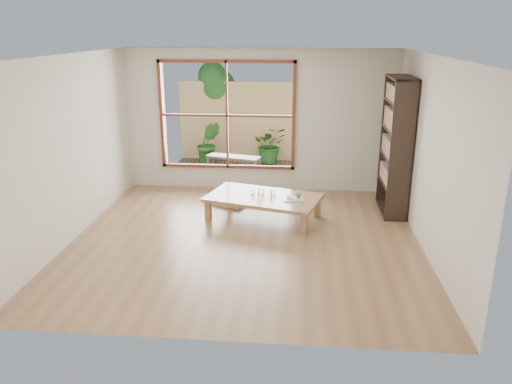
% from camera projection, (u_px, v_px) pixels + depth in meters
% --- Properties ---
extents(ground, '(5.00, 5.00, 0.00)m').
position_uv_depth(ground, '(246.00, 239.00, 7.28)').
color(ground, '#97744B').
rests_on(ground, ground).
extents(low_table, '(1.96, 1.43, 0.38)m').
position_uv_depth(low_table, '(264.00, 199.00, 7.97)').
color(low_table, '#9D6B4C').
rests_on(low_table, ground).
extents(floor_cushion, '(0.77, 0.77, 0.09)m').
position_uv_depth(floor_cushion, '(233.00, 200.00, 8.82)').
color(floor_cushion, beige).
rests_on(floor_cushion, ground).
extents(bookshelf, '(0.36, 1.00, 2.22)m').
position_uv_depth(bookshelf, '(396.00, 146.00, 8.07)').
color(bookshelf, '#33261C').
rests_on(bookshelf, ground).
extents(glass_tall, '(0.07, 0.07, 0.12)m').
position_uv_depth(glass_tall, '(260.00, 195.00, 7.82)').
color(glass_tall, silver).
rests_on(glass_tall, low_table).
extents(glass_mid, '(0.07, 0.07, 0.11)m').
position_uv_depth(glass_mid, '(273.00, 193.00, 7.95)').
color(glass_mid, silver).
rests_on(glass_mid, low_table).
extents(glass_short, '(0.08, 0.08, 0.10)m').
position_uv_depth(glass_short, '(262.00, 191.00, 8.02)').
color(glass_short, silver).
rests_on(glass_short, low_table).
extents(glass_small, '(0.06, 0.06, 0.07)m').
position_uv_depth(glass_small, '(253.00, 192.00, 8.02)').
color(glass_small, silver).
rests_on(glass_small, low_table).
extents(food_tray, '(0.33, 0.25, 0.10)m').
position_uv_depth(food_tray, '(294.00, 198.00, 7.78)').
color(food_tray, white).
rests_on(food_tray, low_table).
extents(deck, '(2.80, 2.00, 0.05)m').
position_uv_depth(deck, '(236.00, 172.00, 10.70)').
color(deck, '#362E27').
rests_on(deck, ground).
extents(garden_bench, '(1.17, 0.61, 0.36)m').
position_uv_depth(garden_bench, '(234.00, 159.00, 10.46)').
color(garden_bench, '#33261C').
rests_on(garden_bench, deck).
extents(bamboo_fence, '(2.80, 0.06, 1.80)m').
position_uv_depth(bamboo_fence, '(241.00, 122.00, 11.37)').
color(bamboo_fence, tan).
rests_on(bamboo_fence, ground).
extents(shrub_right, '(0.84, 0.76, 0.82)m').
position_uv_depth(shrub_right, '(270.00, 145.00, 11.23)').
color(shrub_right, '#265B21').
rests_on(shrub_right, deck).
extents(shrub_left, '(0.61, 0.53, 0.96)m').
position_uv_depth(shrub_left, '(209.00, 143.00, 11.04)').
color(shrub_left, '#265B21').
rests_on(shrub_left, deck).
extents(garden_tree, '(1.04, 0.85, 2.22)m').
position_uv_depth(garden_tree, '(213.00, 88.00, 11.48)').
color(garden_tree, '#4C3D2D').
rests_on(garden_tree, ground).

